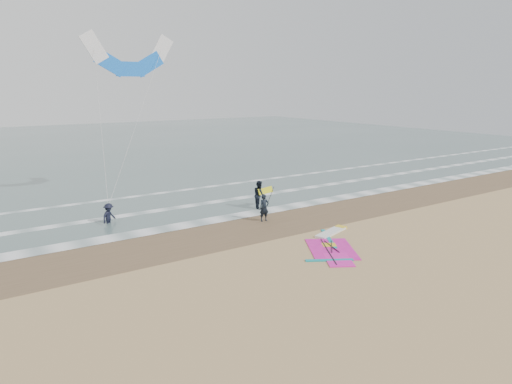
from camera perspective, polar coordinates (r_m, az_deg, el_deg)
ground at (r=21.37m, az=10.63°, el=-7.81°), size 120.00×120.00×0.00m
sea_water at (r=64.23m, az=-20.69°, el=5.36°), size 120.00×80.00×0.02m
wet_sand_band at (r=25.75m, az=1.32°, el=-3.98°), size 120.00×5.00×0.01m
foam_waterline at (r=29.36m, az=-3.64°, el=-1.83°), size 120.00×9.15×0.02m
windsurf_rig at (r=22.68m, az=9.52°, el=-6.44°), size 5.03×4.76×0.12m
person_standing at (r=26.05m, az=1.03°, el=-1.99°), size 0.61×0.44×1.58m
person_walking at (r=28.74m, az=0.43°, el=-0.34°), size 0.95×1.06×1.80m
person_wading at (r=26.88m, az=-17.95°, el=-2.22°), size 1.13×1.04×1.52m
held_pole at (r=26.12m, az=1.58°, el=-1.11°), size 0.17×0.86×1.82m
carried_kiteboard at (r=28.82m, az=1.20°, el=0.18°), size 1.30×0.51×0.39m
surf_kite at (r=31.65m, az=-15.53°, el=15.71°), size 6.41×4.90×10.01m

